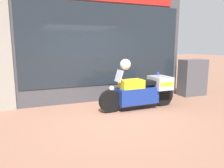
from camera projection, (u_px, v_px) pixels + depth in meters
name	position (u px, v px, depth m)	size (l,w,h in m)	color
ground_plane	(111.00, 118.00, 5.61)	(60.00, 60.00, 0.00)	#8E604C
shop_building	(74.00, 47.00, 6.94)	(6.75, 0.55, 3.60)	#424247
window_display	(102.00, 85.00, 7.55)	(5.21, 0.30, 2.01)	slate
paramedic_motorcycle	(143.00, 91.00, 6.43)	(2.42, 0.69, 1.18)	black
utility_cabinet	(192.00, 77.00, 8.11)	(0.97, 0.52, 1.33)	#4C4C51
white_helmet	(125.00, 64.00, 6.07)	(0.30, 0.30, 0.30)	white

